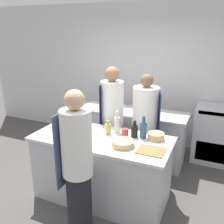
# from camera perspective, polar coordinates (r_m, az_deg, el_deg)

# --- Properties ---
(ground_plane) EXTENTS (16.00, 16.00, 0.00)m
(ground_plane) POSITION_cam_1_polar(r_m,az_deg,el_deg) (3.80, -2.24, -18.65)
(ground_plane) COLOR #4C4947
(wall_back) EXTENTS (8.00, 0.06, 2.80)m
(wall_back) POSITION_cam_1_polar(r_m,az_deg,el_deg) (5.11, 8.12, 8.20)
(wall_back) COLOR silver
(wall_back) RESTS_ON ground_plane
(prep_counter) EXTENTS (1.85, 0.84, 0.93)m
(prep_counter) POSITION_cam_1_polar(r_m,az_deg,el_deg) (3.54, -2.33, -12.65)
(prep_counter) COLOR #B7BABC
(prep_counter) RESTS_ON ground_plane
(pass_counter) EXTENTS (1.94, 0.62, 0.93)m
(pass_counter) POSITION_cam_1_polar(r_m,az_deg,el_deg) (4.57, 4.43, -5.22)
(pass_counter) COLOR #B7BABC
(pass_counter) RESTS_ON ground_plane
(oven_range) EXTENTS (0.82, 0.60, 1.02)m
(oven_range) POSITION_cam_1_polar(r_m,az_deg,el_deg) (4.84, 23.00, -4.77)
(oven_range) COLOR #B7BABC
(oven_range) RESTS_ON ground_plane
(chef_at_prep_near) EXTENTS (0.34, 0.33, 1.74)m
(chef_at_prep_near) POSITION_cam_1_polar(r_m,az_deg,el_deg) (2.77, -7.89, -12.42)
(chef_at_prep_near) COLOR black
(chef_at_prep_near) RESTS_ON ground_plane
(chef_at_stove) EXTENTS (0.45, 0.44, 1.68)m
(chef_at_stove) POSITION_cam_1_polar(r_m,az_deg,el_deg) (3.89, 7.56, -3.74)
(chef_at_stove) COLOR black
(chef_at_stove) RESTS_ON ground_plane
(chef_at_pass_far) EXTENTS (0.42, 0.41, 1.76)m
(chef_at_pass_far) POSITION_cam_1_polar(r_m,az_deg,el_deg) (4.00, -0.04, -2.17)
(chef_at_pass_far) COLOR black
(chef_at_pass_far) RESTS_ON ground_plane
(bottle_olive_oil) EXTENTS (0.08, 0.08, 0.20)m
(bottle_olive_oil) POSITION_cam_1_polar(r_m,az_deg,el_deg) (3.40, -0.92, -3.83)
(bottle_olive_oil) COLOR #B2A84C
(bottle_olive_oil) RESTS_ON prep_counter
(bottle_vinegar) EXTENTS (0.07, 0.07, 0.28)m
(bottle_vinegar) POSITION_cam_1_polar(r_m,az_deg,el_deg) (3.70, -10.52, -1.71)
(bottle_vinegar) COLOR #19471E
(bottle_vinegar) RESTS_ON prep_counter
(bottle_wine) EXTENTS (0.08, 0.08, 0.31)m
(bottle_wine) POSITION_cam_1_polar(r_m,az_deg,el_deg) (3.44, 1.18, -2.81)
(bottle_wine) COLOR silver
(bottle_wine) RESTS_ON prep_counter
(bottle_cooking_oil) EXTENTS (0.09, 0.09, 0.23)m
(bottle_cooking_oil) POSITION_cam_1_polar(r_m,az_deg,el_deg) (3.33, 5.16, -4.24)
(bottle_cooking_oil) COLOR black
(bottle_cooking_oil) RESTS_ON prep_counter
(bottle_sauce) EXTENTS (0.09, 0.09, 0.30)m
(bottle_sauce) POSITION_cam_1_polar(r_m,az_deg,el_deg) (3.29, 7.17, -3.97)
(bottle_sauce) COLOR #2D5175
(bottle_sauce) RESTS_ON prep_counter
(bowl_mixing_large) EXTENTS (0.17, 0.17, 0.07)m
(bowl_mixing_large) POSITION_cam_1_polar(r_m,az_deg,el_deg) (3.43, -9.25, -4.63)
(bowl_mixing_large) COLOR tan
(bowl_mixing_large) RESTS_ON prep_counter
(bowl_prep_small) EXTENTS (0.28, 0.28, 0.07)m
(bowl_prep_small) POSITION_cam_1_polar(r_m,az_deg,el_deg) (3.08, 2.53, -7.15)
(bowl_prep_small) COLOR tan
(bowl_prep_small) RESTS_ON prep_counter
(bowl_ceramic_blue) EXTENTS (0.22, 0.22, 0.09)m
(bowl_ceramic_blue) POSITION_cam_1_polar(r_m,az_deg,el_deg) (3.31, 10.01, -5.44)
(bowl_ceramic_blue) COLOR tan
(bowl_ceramic_blue) RESTS_ON prep_counter
(cup) EXTENTS (0.09, 0.09, 0.10)m
(cup) POSITION_cam_1_polar(r_m,az_deg,el_deg) (3.37, 2.99, -4.63)
(cup) COLOR #B2382D
(cup) RESTS_ON prep_counter
(cutting_board) EXTENTS (0.32, 0.27, 0.01)m
(cutting_board) POSITION_cam_1_polar(r_m,az_deg,el_deg) (3.01, 8.88, -8.72)
(cutting_board) COLOR olive
(cutting_board) RESTS_ON prep_counter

